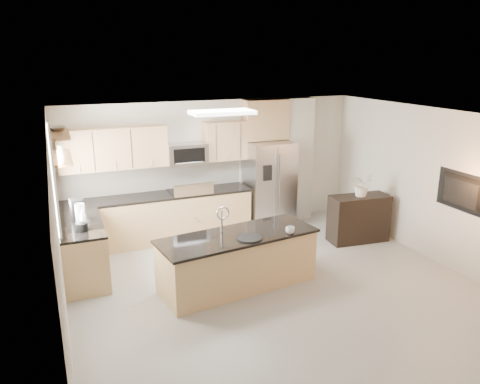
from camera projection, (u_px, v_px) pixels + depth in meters
name	position (u px, v px, depth m)	size (l,w,h in m)	color
floor	(287.00, 299.00, 6.84)	(6.50, 6.50, 0.00)	#9E9D97
ceiling	(293.00, 121.00, 6.11)	(6.00, 6.50, 0.02)	silver
wall_back	(213.00, 166.00, 9.36)	(6.00, 0.02, 2.60)	beige
wall_left	(59.00, 247.00, 5.39)	(0.02, 6.50, 2.60)	beige
wall_right	(454.00, 192.00, 7.56)	(0.02, 6.50, 2.60)	beige
back_counter	(158.00, 217.00, 8.87)	(3.55, 0.66, 1.44)	tan
left_counter	(83.00, 251.00, 7.39)	(0.66, 1.50, 0.92)	tan
range	(190.00, 214.00, 9.09)	(0.76, 0.64, 1.14)	black
upper_cabinets	(149.00, 146.00, 8.60)	(3.50, 0.33, 0.75)	tan
microwave	(187.00, 154.00, 8.87)	(0.76, 0.40, 0.40)	#B1B1B3
refrigerator	(269.00, 185.00, 9.53)	(0.92, 0.78, 1.78)	#B1B1B3
partition_column	(297.00, 160.00, 9.89)	(0.60, 0.30, 2.60)	beige
window	(54.00, 180.00, 6.94)	(0.04, 1.15, 1.65)	white
shelf_lower	(61.00, 158.00, 7.00)	(0.30, 1.20, 0.04)	brown
shelf_upper	(58.00, 133.00, 6.89)	(0.30, 1.20, 0.04)	brown
ceiling_fixture	(222.00, 112.00, 7.40)	(1.00, 0.50, 0.06)	white
island	(238.00, 260.00, 7.12)	(2.53, 1.20, 1.27)	tan
credenza	(359.00, 218.00, 8.89)	(1.12, 0.47, 0.90)	black
cup	(290.00, 230.00, 7.03)	(0.14, 0.14, 0.11)	silver
platter	(249.00, 238.00, 6.85)	(0.37, 0.37, 0.02)	black
blender	(81.00, 219.00, 6.89)	(0.18, 0.18, 0.42)	black
kettle	(83.00, 214.00, 7.28)	(0.22, 0.22, 0.28)	#B1B1B3
coffee_maker	(77.00, 210.00, 7.34)	(0.21, 0.25, 0.35)	black
bowl	(57.00, 128.00, 7.00)	(0.34, 0.34, 0.08)	#B1B1B3
flower_vase	(362.00, 179.00, 8.67)	(0.61, 0.53, 0.67)	white
television	(460.00, 193.00, 7.33)	(1.08, 0.14, 0.62)	black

